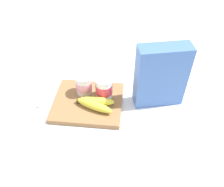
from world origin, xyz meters
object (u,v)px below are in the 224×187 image
object	(u,v)px
yogurt_cup_front	(84,85)
cutting_board	(88,102)
banana_bunch	(95,103)
yogurt_cup_back	(104,88)
cereal_box	(161,76)
spoon	(42,100)

from	to	relation	value
yogurt_cup_front	cutting_board	bearing A→B (deg)	-64.25
cutting_board	banana_bunch	xyz separation A→B (m)	(0.04, -0.03, 0.03)
cutting_board	yogurt_cup_back	distance (m)	0.09
banana_bunch	cereal_box	bearing A→B (deg)	17.95
cutting_board	yogurt_cup_back	xyz separation A→B (m)	(0.06, 0.03, 0.06)
cereal_box	yogurt_cup_back	xyz separation A→B (m)	(-0.22, -0.02, -0.07)
cereal_box	spoon	distance (m)	0.51
yogurt_cup_back	yogurt_cup_front	bearing A→B (deg)	168.84
cereal_box	yogurt_cup_front	world-z (taller)	cereal_box
yogurt_cup_back	banana_bunch	distance (m)	0.08
yogurt_cup_front	yogurt_cup_back	distance (m)	0.09
cereal_box	banana_bunch	xyz separation A→B (m)	(-0.25, -0.08, -0.10)
cutting_board	banana_bunch	distance (m)	0.06
cutting_board	spoon	world-z (taller)	cutting_board
banana_bunch	spoon	xyz separation A→B (m)	(-0.24, 0.03, -0.04)
cereal_box	yogurt_cup_front	size ratio (longest dim) A/B	3.09
cereal_box	yogurt_cup_back	size ratio (longest dim) A/B	2.77
yogurt_cup_back	spoon	xyz separation A→B (m)	(-0.27, -0.03, -0.07)
cutting_board	banana_bunch	size ratio (longest dim) A/B	1.78
cereal_box	spoon	world-z (taller)	cereal_box
cereal_box	spoon	xyz separation A→B (m)	(-0.49, -0.05, -0.13)
yogurt_cup_front	spoon	world-z (taller)	yogurt_cup_front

